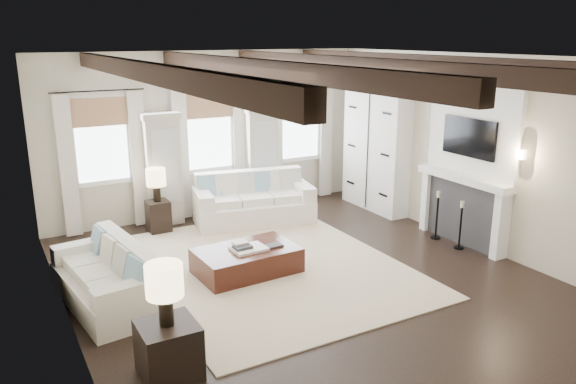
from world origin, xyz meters
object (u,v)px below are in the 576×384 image
sofa_left (109,280)px  ottoman (247,261)px  side_table_front (169,350)px  side_table_back (158,216)px  sofa_back (253,202)px

sofa_left → ottoman: bearing=-0.0°
ottoman → side_table_front: side_table_front is taller
sofa_left → ottoman: sofa_left is taller
sofa_left → side_table_back: 2.84m
ottoman → side_table_back: size_ratio=2.56×
sofa_back → side_table_back: 1.79m
sofa_back → ottoman: size_ratio=1.59×
sofa_left → side_table_back: (1.41, 2.47, -0.05)m
sofa_back → side_table_front: bearing=-125.8°
side_table_front → sofa_back: bearing=54.2°
ottoman → side_table_front: 2.72m
ottoman → side_table_back: (-0.61, 2.47, 0.10)m
sofa_left → side_table_back: size_ratio=3.55×
side_table_back → ottoman: bearing=-76.1°
sofa_back → sofa_left: 3.84m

